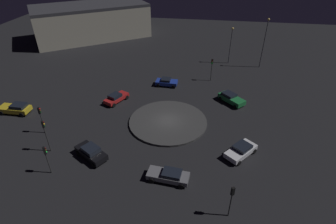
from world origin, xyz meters
The scene contains 17 objects.
ground_plane centered at (0.00, 0.00, 0.00)m, with size 120.08×120.08×0.00m, color black.
roundabout_island centered at (0.00, 0.00, 0.15)m, with size 11.13×11.13×0.30m, color #383838.
car_yellow centered at (23.00, 1.19, 0.81)m, with size 4.59×2.15×1.57m.
car_black centered at (7.89, 8.68, 0.78)m, with size 4.60×3.78×1.56m.
car_green centered at (-9.10, -7.11, 0.76)m, with size 4.40×4.40×1.45m.
car_blue centered at (2.08, -11.31, 0.71)m, with size 3.86×2.18×1.37m.
car_white centered at (-9.80, 5.41, 0.72)m, with size 4.21×4.51×1.39m.
car_red centered at (9.17, -4.41, 0.73)m, with size 3.37×4.53×1.41m.
car_grey centered at (-1.82, 10.79, 0.69)m, with size 4.65×2.27×1.30m.
traffic_light_east centered at (15.99, 5.07, 2.86)m, with size 0.39×0.35×4.01m.
traffic_light_northeast centered at (13.37, 8.39, 3.18)m, with size 0.40×0.37×4.49m.
traffic_light_northeast_near centered at (11.35, 11.80, 2.66)m, with size 0.38×0.39×3.71m.
traffic_light_south centered at (-5.68, -14.58, 3.00)m, with size 0.36×0.39×4.22m.
traffic_light_northwest centered at (-8.06, 14.27, 2.75)m, with size 0.37×0.40×3.85m.
streetlamp_south centered at (-9.22, -23.75, 4.72)m, with size 0.47×0.47×7.52m.
streetlamp_southwest centered at (-15.49, -22.56, 5.92)m, with size 0.47×0.47×9.79m.
store_building centered at (26.15, -36.32, 4.20)m, with size 30.56×27.00×8.40m.
Camera 1 is at (-4.93, 30.72, 21.91)m, focal length 28.29 mm.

